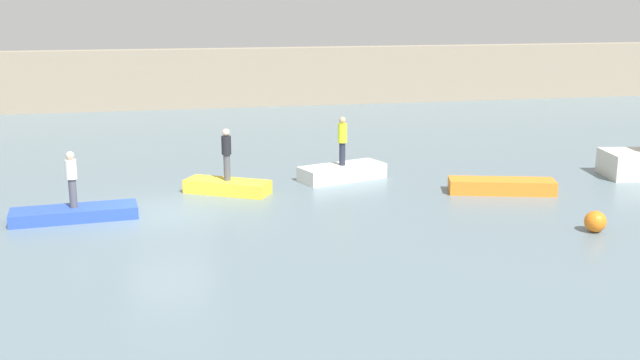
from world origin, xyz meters
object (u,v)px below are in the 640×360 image
at_px(person_white_shirt, 72,176).
at_px(person_hiviz_shirt, 342,138).
at_px(mooring_buoy, 595,222).
at_px(rowboat_white, 342,172).
at_px(rowboat_orange, 502,186).
at_px(rowboat_blue, 74,213).
at_px(rowboat_yellow, 227,187).
at_px(person_dark_shirt, 226,152).

bearing_deg(person_white_shirt, person_hiviz_shirt, 20.09).
bearing_deg(mooring_buoy, rowboat_white, 125.27).
bearing_deg(person_hiviz_shirt, rowboat_orange, -32.55).
distance_m(person_white_shirt, mooring_buoy, 15.03).
distance_m(rowboat_blue, person_white_shirt, 1.12).
height_order(rowboat_blue, rowboat_orange, rowboat_orange).
xyz_separation_m(rowboat_yellow, rowboat_white, (4.22, 1.11, 0.04)).
relative_size(rowboat_yellow, person_hiviz_shirt, 1.62).
relative_size(rowboat_blue, rowboat_orange, 1.04).
relative_size(rowboat_blue, person_dark_shirt, 2.08).
relative_size(rowboat_white, person_white_shirt, 1.83).
xyz_separation_m(rowboat_orange, person_white_shirt, (-13.70, -0.24, 1.07)).
bearing_deg(mooring_buoy, rowboat_yellow, 145.86).
bearing_deg(rowboat_white, rowboat_blue, -178.44).
distance_m(person_hiviz_shirt, person_white_shirt, 9.52).
height_order(rowboat_blue, rowboat_yellow, rowboat_yellow).
distance_m(rowboat_white, mooring_buoy, 9.36).
distance_m(rowboat_orange, mooring_buoy, 4.65).
bearing_deg(rowboat_blue, person_hiviz_shirt, 14.99).
bearing_deg(rowboat_yellow, mooring_buoy, -3.93).
height_order(rowboat_yellow, mooring_buoy, mooring_buoy).
distance_m(rowboat_orange, person_dark_shirt, 9.25).
height_order(person_hiviz_shirt, person_dark_shirt, person_hiviz_shirt).
height_order(rowboat_yellow, person_hiviz_shirt, person_hiviz_shirt).
bearing_deg(rowboat_white, rowboat_yellow, 176.26).
height_order(rowboat_orange, person_dark_shirt, person_dark_shirt).
xyz_separation_m(rowboat_yellow, person_hiviz_shirt, (4.22, 1.11, 1.28)).
relative_size(rowboat_blue, person_hiviz_shirt, 2.07).
bearing_deg(mooring_buoy, person_dark_shirt, 145.86).
bearing_deg(person_dark_shirt, mooring_buoy, -34.14).
bearing_deg(person_hiviz_shirt, rowboat_blue, -159.91).
bearing_deg(rowboat_white, person_white_shirt, -178.44).
bearing_deg(person_dark_shirt, person_hiviz_shirt, 14.79).
xyz_separation_m(person_hiviz_shirt, mooring_buoy, (5.41, -7.64, -1.20)).
bearing_deg(person_hiviz_shirt, rowboat_yellow, -165.21).
xyz_separation_m(rowboat_blue, mooring_buoy, (14.35, -4.37, 0.12)).
xyz_separation_m(rowboat_blue, person_hiviz_shirt, (8.94, 3.27, 1.32)).
xyz_separation_m(rowboat_white, person_white_shirt, (-8.94, -3.27, 1.04)).
xyz_separation_m(rowboat_orange, person_hiviz_shirt, (-4.75, 3.03, 1.27)).
relative_size(person_hiviz_shirt, person_white_shirt, 1.04).
bearing_deg(rowboat_orange, rowboat_blue, -162.75).
relative_size(rowboat_blue, mooring_buoy, 5.95).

